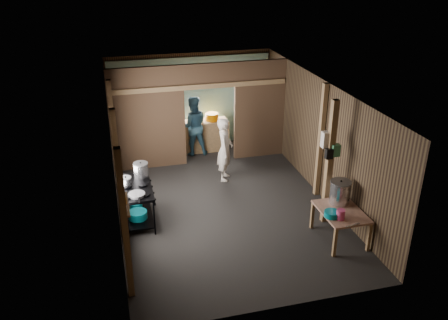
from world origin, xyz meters
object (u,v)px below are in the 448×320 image
object	(u,v)px
prep_table	(340,225)
stove_pot_large	(141,170)
gas_range	(137,204)
cook	(225,149)
yellow_tub	(212,117)
stock_pot	(340,193)
pink_bucket	(341,214)

from	to	relation	value
prep_table	stove_pot_large	world-z (taller)	stove_pot_large
gas_range	cook	world-z (taller)	cook
gas_range	yellow_tub	size ratio (longest dim) A/B	3.73
stove_pot_large	yellow_tub	size ratio (longest dim) A/B	0.89
stock_pot	yellow_tub	bearing A→B (deg)	107.45
gas_range	stock_pot	xyz separation A→B (m)	(3.81, -1.36, 0.45)
prep_table	stock_pot	size ratio (longest dim) A/B	2.19
prep_table	stove_pot_large	distance (m)	4.16
stock_pot	pink_bucket	distance (m)	0.63
gas_range	stove_pot_large	world-z (taller)	stove_pot_large
prep_table	yellow_tub	xyz separation A→B (m)	(-1.36, 4.94, 0.64)
prep_table	stock_pot	xyz separation A→B (m)	(0.10, 0.30, 0.53)
prep_table	stock_pot	bearing A→B (deg)	71.51
prep_table	pink_bucket	distance (m)	0.51
yellow_tub	gas_range	bearing A→B (deg)	-125.61
gas_range	stock_pot	bearing A→B (deg)	-19.59
prep_table	pink_bucket	size ratio (longest dim) A/B	5.55
pink_bucket	yellow_tub	size ratio (longest dim) A/B	0.53
stove_pot_large	pink_bucket	bearing A→B (deg)	-34.89
prep_table	cook	world-z (taller)	cook
yellow_tub	pink_bucket	bearing A→B (deg)	-77.03
yellow_tub	stove_pot_large	bearing A→B (deg)	-127.51
yellow_tub	stock_pot	bearing A→B (deg)	-72.55
gas_range	pink_bucket	distance (m)	4.05
prep_table	stove_pot_large	bearing A→B (deg)	149.33
gas_range	prep_table	bearing A→B (deg)	-24.08
stock_pot	cook	xyz separation A→B (m)	(-1.58, 2.77, -0.07)
stove_pot_large	pink_bucket	distance (m)	4.12
gas_range	stove_pot_large	xyz separation A→B (m)	(0.17, 0.44, 0.53)
stove_pot_large	cook	size ratio (longest dim) A/B	0.21
gas_range	prep_table	distance (m)	4.06
gas_range	stove_pot_large	distance (m)	0.71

